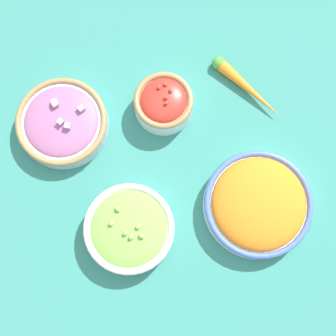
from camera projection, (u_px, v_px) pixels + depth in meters
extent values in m
plane|color=#337F75|center=(168.00, 171.00, 0.92)|extent=(3.00, 3.00, 0.00)
cylinder|color=silver|center=(164.00, 104.00, 0.92)|extent=(0.12, 0.12, 0.05)
torus|color=#997A4C|center=(164.00, 100.00, 0.90)|extent=(0.12, 0.12, 0.01)
ellipsoid|color=red|center=(164.00, 100.00, 0.90)|extent=(0.09, 0.09, 0.03)
ellipsoid|color=red|center=(171.00, 90.00, 0.89)|extent=(0.01, 0.01, 0.01)
ellipsoid|color=red|center=(161.00, 87.00, 0.89)|extent=(0.01, 0.01, 0.01)
ellipsoid|color=red|center=(166.00, 98.00, 0.88)|extent=(0.01, 0.01, 0.01)
ellipsoid|color=red|center=(166.00, 103.00, 0.88)|extent=(0.01, 0.01, 0.01)
ellipsoid|color=red|center=(165.00, 84.00, 0.89)|extent=(0.01, 0.01, 0.01)
cylinder|color=silver|center=(130.00, 229.00, 0.88)|extent=(0.17, 0.17, 0.04)
torus|color=silver|center=(129.00, 228.00, 0.86)|extent=(0.17, 0.17, 0.01)
ellipsoid|color=#7ABC4C|center=(129.00, 228.00, 0.86)|extent=(0.14, 0.14, 0.03)
ellipsoid|color=#99D166|center=(138.00, 227.00, 0.84)|extent=(0.01, 0.01, 0.01)
ellipsoid|color=#99D166|center=(118.00, 209.00, 0.85)|extent=(0.01, 0.01, 0.01)
ellipsoid|color=#99D166|center=(131.00, 237.00, 0.84)|extent=(0.01, 0.01, 0.01)
ellipsoid|color=#99D166|center=(126.00, 233.00, 0.84)|extent=(0.01, 0.01, 0.01)
ellipsoid|color=#99D166|center=(112.00, 223.00, 0.84)|extent=(0.01, 0.01, 0.01)
ellipsoid|color=#99D166|center=(142.00, 236.00, 0.84)|extent=(0.01, 0.01, 0.01)
cylinder|color=silver|center=(257.00, 205.00, 0.89)|extent=(0.21, 0.21, 0.03)
torus|color=#4766B7|center=(259.00, 204.00, 0.87)|extent=(0.21, 0.21, 0.01)
ellipsoid|color=orange|center=(259.00, 204.00, 0.87)|extent=(0.18, 0.18, 0.06)
cylinder|color=#B2C1CC|center=(63.00, 124.00, 0.92)|extent=(0.18, 0.18, 0.03)
torus|color=#997A4C|center=(61.00, 121.00, 0.90)|extent=(0.18, 0.18, 0.01)
ellipsoid|color=#9E5B8E|center=(61.00, 121.00, 0.90)|extent=(0.14, 0.14, 0.02)
cube|color=#C699C1|center=(55.00, 102.00, 0.90)|extent=(0.01, 0.01, 0.01)
cube|color=#C699C1|center=(61.00, 122.00, 0.89)|extent=(0.02, 0.02, 0.01)
cube|color=#C699C1|center=(68.00, 126.00, 0.88)|extent=(0.01, 0.01, 0.01)
cube|color=#C699C1|center=(55.00, 104.00, 0.89)|extent=(0.01, 0.01, 0.01)
cube|color=#C699C1|center=(81.00, 109.00, 0.89)|extent=(0.02, 0.02, 0.01)
cone|color=orange|center=(250.00, 90.00, 0.94)|extent=(0.12, 0.13, 0.02)
sphere|color=#4C9338|center=(219.00, 63.00, 0.95)|extent=(0.03, 0.03, 0.03)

